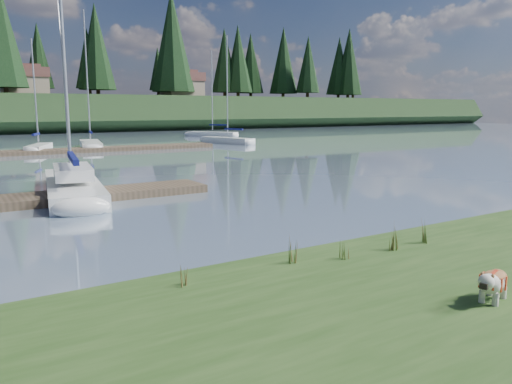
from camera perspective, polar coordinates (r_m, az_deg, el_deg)
ground at (r=40.26m, az=-25.11°, el=3.89°), size 200.00×200.00×0.00m
bank at (r=6.97m, az=18.57°, el=-18.03°), size 60.00×9.00×0.35m
bulldog at (r=8.75m, az=25.49°, el=-9.14°), size 0.90×0.51×0.53m
sailboat_main at (r=21.51m, az=-20.33°, el=1.14°), size 3.27×9.58×13.47m
dock_far at (r=40.54m, az=-22.32°, el=4.32°), size 26.00×2.20×0.30m
sailboat_bg_2 at (r=42.76m, az=-23.43°, el=4.73°), size 3.01×5.58×8.62m
sailboat_bg_3 at (r=45.35m, az=-18.41°, el=5.25°), size 2.98×7.88×11.39m
sailboat_bg_4 at (r=48.66m, az=-3.74°, el=5.98°), size 3.08×6.92×10.16m
sailboat_bg_5 at (r=60.50m, az=-5.49°, el=6.64°), size 4.99×6.59×10.10m
weed_0 at (r=9.86m, az=4.16°, el=-6.61°), size 0.17×0.14×0.61m
weed_1 at (r=10.26m, az=9.99°, el=-6.44°), size 0.17×0.14×0.47m
weed_2 at (r=11.15m, az=15.39°, el=-4.95°), size 0.17×0.14×0.64m
weed_3 at (r=8.70m, az=-8.23°, el=-9.29°), size 0.17×0.14×0.48m
weed_4 at (r=11.05m, az=15.26°, el=-5.71°), size 0.17×0.14×0.36m
weed_5 at (r=11.87m, az=18.83°, el=-4.34°), size 0.17×0.14×0.60m
mud_lip at (r=10.11m, az=-1.32°, el=-9.35°), size 60.00×0.50×0.14m
conifer_4 at (r=76.85m, az=-27.08°, el=15.83°), size 6.16×6.16×15.10m
conifer_5 at (r=82.60m, az=-18.67°, el=14.26°), size 3.96×3.96×10.35m
conifer_6 at (r=85.15m, az=-9.56°, el=16.61°), size 7.04×7.04×17.00m
conifer_7 at (r=93.86m, az=-2.08°, el=14.95°), size 5.28×5.28×13.20m
conifer_8 at (r=97.75m, az=5.96°, el=14.29°), size 4.62×4.62×11.77m
conifer_9 at (r=108.51m, az=10.56°, el=14.43°), size 5.94×5.94×14.62m
house_1 at (r=81.65m, az=-24.97°, el=11.47°), size 6.30×5.30×4.65m
house_2 at (r=86.29m, az=-8.45°, el=12.09°), size 6.30×5.30×4.65m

